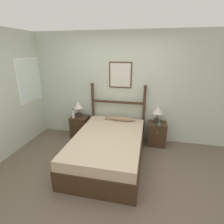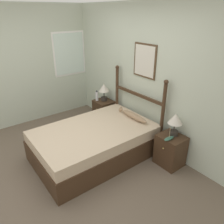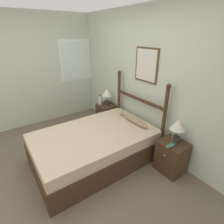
{
  "view_description": "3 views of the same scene",
  "coord_description": "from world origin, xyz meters",
  "px_view_note": "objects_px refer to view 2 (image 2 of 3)",
  "views": [
    {
      "loc": [
        0.71,
        -2.36,
        2.11
      ],
      "look_at": [
        -0.02,
        0.98,
        0.91
      ],
      "focal_mm": 28.0,
      "sensor_mm": 36.0,
      "label": 1
    },
    {
      "loc": [
        2.76,
        -1.13,
        2.39
      ],
      "look_at": [
        0.06,
        0.93,
        0.81
      ],
      "focal_mm": 35.0,
      "sensor_mm": 36.0,
      "label": 2
    },
    {
      "loc": [
        2.25,
        -0.61,
        2.1
      ],
      "look_at": [
        -0.01,
        0.97,
        0.85
      ],
      "focal_mm": 28.0,
      "sensor_mm": 36.0,
      "label": 3
    }
  ],
  "objects_px": {
    "table_lamp_left": "(104,89)",
    "bottle": "(97,96)",
    "nightstand_right": "(170,150)",
    "fish_pillow": "(133,116)",
    "nightstand_left": "(104,112)",
    "table_lamp_right": "(175,121)",
    "bed": "(95,142)",
    "model_boat": "(169,138)"
  },
  "relations": [
    {
      "from": "table_lamp_left",
      "to": "bottle",
      "type": "xyz_separation_m",
      "value": [
        -0.1,
        -0.13,
        -0.15
      ]
    },
    {
      "from": "nightstand_right",
      "to": "fish_pillow",
      "type": "distance_m",
      "value": 0.92
    },
    {
      "from": "nightstand_left",
      "to": "bottle",
      "type": "xyz_separation_m",
      "value": [
        -0.12,
        -0.1,
        0.38
      ]
    },
    {
      "from": "nightstand_right",
      "to": "fish_pillow",
      "type": "bearing_deg",
      "value": -174.25
    },
    {
      "from": "table_lamp_right",
      "to": "bottle",
      "type": "bearing_deg",
      "value": -175.78
    },
    {
      "from": "fish_pillow",
      "to": "bed",
      "type": "bearing_deg",
      "value": -97.66
    },
    {
      "from": "fish_pillow",
      "to": "bottle",
      "type": "bearing_deg",
      "value": -179.16
    },
    {
      "from": "table_lamp_right",
      "to": "fish_pillow",
      "type": "bearing_deg",
      "value": -171.03
    },
    {
      "from": "bed",
      "to": "table_lamp_right",
      "type": "relative_size",
      "value": 5.33
    },
    {
      "from": "model_boat",
      "to": "bottle",
      "type": "bearing_deg",
      "value": 179.57
    },
    {
      "from": "nightstand_left",
      "to": "model_boat",
      "type": "distance_m",
      "value": 1.97
    },
    {
      "from": "bed",
      "to": "bottle",
      "type": "distance_m",
      "value": 1.38
    },
    {
      "from": "table_lamp_left",
      "to": "model_boat",
      "type": "bearing_deg",
      "value": -4.22
    },
    {
      "from": "table_lamp_left",
      "to": "table_lamp_right",
      "type": "relative_size",
      "value": 1.0
    },
    {
      "from": "table_lamp_right",
      "to": "fish_pillow",
      "type": "height_order",
      "value": "table_lamp_right"
    },
    {
      "from": "nightstand_left",
      "to": "table_lamp_right",
      "type": "bearing_deg",
      "value": 1.38
    },
    {
      "from": "nightstand_left",
      "to": "table_lamp_right",
      "type": "height_order",
      "value": "table_lamp_right"
    },
    {
      "from": "fish_pillow",
      "to": "nightstand_right",
      "type": "bearing_deg",
      "value": 5.75
    },
    {
      "from": "bed",
      "to": "model_boat",
      "type": "distance_m",
      "value": 1.28
    },
    {
      "from": "nightstand_right",
      "to": "bottle",
      "type": "distance_m",
      "value": 2.07
    },
    {
      "from": "bed",
      "to": "table_lamp_right",
      "type": "bearing_deg",
      "value": 44.47
    },
    {
      "from": "nightstand_left",
      "to": "nightstand_right",
      "type": "distance_m",
      "value": 1.92
    },
    {
      "from": "table_lamp_right",
      "to": "bottle",
      "type": "xyz_separation_m",
      "value": [
        -2.02,
        -0.15,
        -0.15
      ]
    },
    {
      "from": "table_lamp_left",
      "to": "table_lamp_right",
      "type": "height_order",
      "value": "same"
    },
    {
      "from": "bed",
      "to": "fish_pillow",
      "type": "bearing_deg",
      "value": 82.34
    },
    {
      "from": "nightstand_left",
      "to": "table_lamp_right",
      "type": "relative_size",
      "value": 1.4
    },
    {
      "from": "nightstand_left",
      "to": "nightstand_right",
      "type": "height_order",
      "value": "same"
    },
    {
      "from": "nightstand_right",
      "to": "table_lamp_right",
      "type": "relative_size",
      "value": 1.4
    },
    {
      "from": "nightstand_left",
      "to": "nightstand_right",
      "type": "xyz_separation_m",
      "value": [
        1.92,
        0.0,
        0.0
      ]
    },
    {
      "from": "bed",
      "to": "nightstand_left",
      "type": "relative_size",
      "value": 3.79
    },
    {
      "from": "table_lamp_right",
      "to": "fish_pillow",
      "type": "xyz_separation_m",
      "value": [
        -0.84,
        -0.13,
        -0.19
      ]
    },
    {
      "from": "bed",
      "to": "nightstand_left",
      "type": "distance_m",
      "value": 1.3
    },
    {
      "from": "bed",
      "to": "nightstand_right",
      "type": "bearing_deg",
      "value": 42.5
    },
    {
      "from": "nightstand_left",
      "to": "table_lamp_left",
      "type": "bearing_deg",
      "value": 128.9
    },
    {
      "from": "nightstand_left",
      "to": "model_boat",
      "type": "xyz_separation_m",
      "value": [
        1.95,
        -0.12,
        0.29
      ]
    },
    {
      "from": "model_boat",
      "to": "nightstand_right",
      "type": "bearing_deg",
      "value": 103.41
    },
    {
      "from": "nightstand_right",
      "to": "table_lamp_right",
      "type": "distance_m",
      "value": 0.53
    },
    {
      "from": "table_lamp_left",
      "to": "fish_pillow",
      "type": "distance_m",
      "value": 1.11
    },
    {
      "from": "bottle",
      "to": "fish_pillow",
      "type": "xyz_separation_m",
      "value": [
        1.18,
        0.02,
        -0.04
      ]
    },
    {
      "from": "table_lamp_left",
      "to": "bottle",
      "type": "relative_size",
      "value": 1.62
    },
    {
      "from": "nightstand_right",
      "to": "fish_pillow",
      "type": "xyz_separation_m",
      "value": [
        -0.85,
        -0.09,
        0.34
      ]
    },
    {
      "from": "nightstand_right",
      "to": "model_boat",
      "type": "distance_m",
      "value": 0.32
    }
  ]
}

